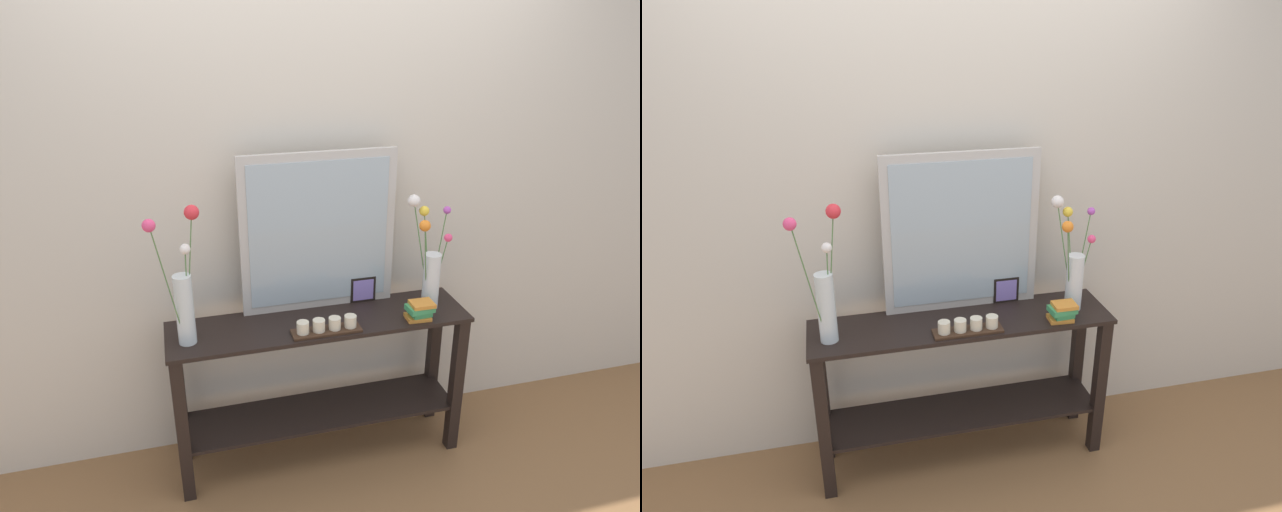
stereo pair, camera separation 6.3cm
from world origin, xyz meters
TOP-DOWN VIEW (x-y plane):
  - ground_plane at (0.00, 0.00)m, footprint 7.00×6.00m
  - wall_back at (0.00, 0.29)m, footprint 6.40×0.08m
  - console_table at (0.00, 0.00)m, footprint 1.42×0.35m
  - mirror_leaning at (0.03, 0.14)m, footprint 0.74×0.03m
  - tall_vase_left at (-0.61, -0.04)m, footprint 0.22×0.18m
  - vase_right at (0.54, -0.00)m, footprint 0.23×0.20m
  - candle_tray at (0.00, -0.11)m, footprint 0.32×0.09m
  - picture_frame_small at (0.26, 0.13)m, footprint 0.13×0.01m
  - book_stack at (0.46, -0.11)m, footprint 0.13×0.10m

SIDE VIEW (x-z plane):
  - ground_plane at x=0.00m, z-range -0.02..0.00m
  - console_table at x=0.00m, z-range 0.10..0.88m
  - candle_tray at x=0.00m, z-range 0.77..0.84m
  - book_stack at x=0.46m, z-range 0.78..0.87m
  - picture_frame_small at x=0.26m, z-range 0.78..0.91m
  - vase_right at x=0.54m, z-range 0.72..1.27m
  - tall_vase_left at x=-0.61m, z-range 0.71..1.32m
  - mirror_leaning at x=0.03m, z-range 0.78..1.55m
  - wall_back at x=0.00m, z-range 0.00..2.70m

